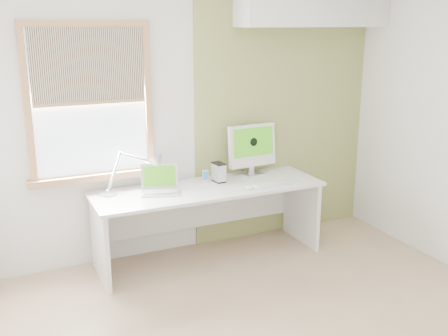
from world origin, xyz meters
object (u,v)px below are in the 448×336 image
laptop (160,185)px  external_drive (219,172)px  imac (252,147)px  desk_lamp (148,168)px  desk (206,204)px

laptop → external_drive: size_ratio=2.15×
external_drive → imac: bearing=13.9°
laptop → external_drive: 0.62m
desk_lamp → external_drive: 0.70m
desk_lamp → laptop: 0.20m
desk → desk_lamp: (-0.53, 0.12, 0.40)m
desk_lamp → imac: bearing=2.2°
laptop → imac: (1.04, 0.17, 0.23)m
laptop → external_drive: (0.62, 0.06, 0.03)m
desk → desk_lamp: size_ratio=3.20×
desk → external_drive: (0.16, 0.06, 0.29)m
desk → desk_lamp: desk_lamp is taller
desk → imac: (0.58, 0.17, 0.48)m
desk_lamp → laptop: (0.07, -0.12, -0.14)m
desk → external_drive: 0.34m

